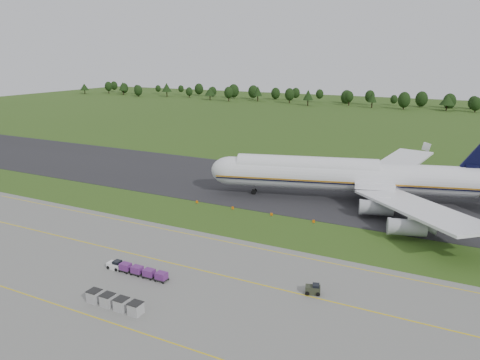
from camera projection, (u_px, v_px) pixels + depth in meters
The scene contains 10 objects.
ground at pixel (241, 223), 94.74m from camera, with size 600.00×600.00×0.00m, color #2B4916.
apron at pixel (131, 299), 65.56m from camera, with size 300.00×52.00×0.06m, color slate.
taxiway at pixel (291, 189), 118.75m from camera, with size 300.00×40.00×0.08m, color black.
apron_markings at pixel (161, 278), 71.57m from camera, with size 300.00×30.20×0.01m.
tree_line at pixel (441, 101), 275.39m from camera, with size 522.97×22.64×10.79m.
aircraft at pixel (354, 176), 108.34m from camera, with size 72.08×67.78×20.28m.
baggage_train at pixel (136, 270), 72.52m from camera, with size 11.27×1.44×1.39m.
utility_cart at pixel (313, 290), 66.73m from camera, with size 2.41×1.87×1.17m.
uld_row at pixel (115, 302), 62.94m from camera, with size 8.90×1.70×1.68m.
edge_markers at pixel (252, 211), 101.06m from camera, with size 28.47×0.30×0.60m.
Camera 1 is at (40.51, -79.37, 33.33)m, focal length 35.00 mm.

